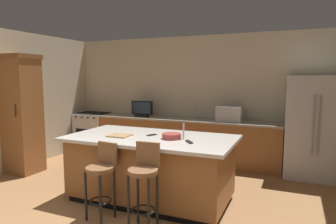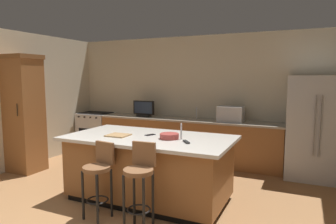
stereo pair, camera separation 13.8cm
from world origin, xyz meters
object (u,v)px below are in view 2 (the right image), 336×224
bar_stool_left (99,174)px  tv_remote (186,142)px  refrigerator (316,128)px  cutting_board (118,135)px  kitchen_island (149,167)px  tv_monitor (144,109)px  cell_phone (150,135)px  range_oven (96,131)px  bar_stool_right (140,178)px  cabinet_tower (23,112)px  microwave (231,114)px  fruit_bowl (169,136)px

bar_stool_left → tv_remote: bearing=39.9°
refrigerator → bar_stool_left: size_ratio=1.89×
refrigerator → cutting_board: 3.38m
kitchen_island → tv_monitor: bearing=121.0°
cell_phone → range_oven: bearing=166.5°
tv_monitor → bar_stool_right: size_ratio=0.49×
cabinet_tower → tv_monitor: 2.38m
bar_stool_right → microwave: bearing=79.4°
kitchen_island → tv_remote: 0.80m
refrigerator → cutting_board: bearing=-140.2°
microwave → tv_remote: microwave is taller
range_oven → cutting_board: size_ratio=3.02×
kitchen_island → tv_monitor: 2.46m
range_oven → fruit_bowl: (2.91, -2.13, 0.51)m
cabinet_tower → cutting_board: (2.34, -0.36, -0.19)m
bar_stool_left → cell_phone: size_ratio=6.30×
tv_monitor → cell_phone: tv_monitor is taller
bar_stool_right → fruit_bowl: size_ratio=3.89×
kitchen_island → cutting_board: cutting_board is taller
fruit_bowl → refrigerator: bearing=47.8°
tv_monitor → fruit_bowl: 2.60m
bar_stool_right → tv_remote: bearing=61.3°
tv_monitor → cutting_board: bearing=-69.7°
bar_stool_left → cutting_board: (-0.11, 0.60, 0.37)m
microwave → fruit_bowl: (-0.35, -2.13, -0.08)m
tv_monitor → bar_stool_right: 3.29m
tv_monitor → cutting_board: 2.35m
kitchen_island → tv_monitor: tv_monitor is taller
bar_stool_right → fruit_bowl: 0.86m
cutting_board → tv_monitor: bearing=110.3°
range_oven → cell_phone: size_ratio=6.07×
refrigerator → range_oven: size_ratio=1.96×
kitchen_island → cabinet_tower: cabinet_tower is taller
bar_stool_left → bar_stool_right: (0.63, -0.07, 0.05)m
bar_stool_left → refrigerator: bearing=55.7°
range_oven → microwave: bearing=0.0°
refrigerator → tv_monitor: refrigerator is taller
cabinet_tower → cutting_board: bearing=-8.9°
bar_stool_right → cell_phone: bearing=107.5°
refrigerator → cell_phone: size_ratio=11.90×
bar_stool_left → fruit_bowl: bearing=56.2°
range_oven → cabinet_tower: cabinet_tower is taller
cabinet_tower → cell_phone: (2.72, -0.13, -0.19)m
fruit_bowl → microwave: bearing=80.6°
bar_stool_right → fruit_bowl: bearing=85.7°
cabinet_tower → tv_remote: bearing=-6.3°
kitchen_island → bar_stool_right: size_ratio=2.32×
range_oven → tv_remote: tv_remote is taller
microwave → tv_monitor: tv_monitor is taller
fruit_bowl → tv_remote: size_ratio=1.53×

